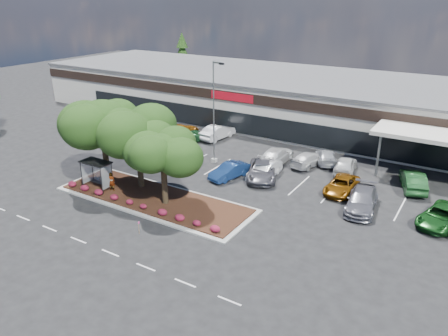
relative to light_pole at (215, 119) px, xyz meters
The scene contains 29 objects.
ground 15.36m from the light_pole, 80.46° to the right, with size 160.00×160.00×0.00m, color black.
retail_store 19.71m from the light_pole, 82.73° to the left, with size 80.40×25.20×6.25m.
landscape_island 11.39m from the light_pole, 87.67° to the right, with size 18.00×6.00×0.26m.
lane_markings 6.57m from the light_pole, 60.24° to the right, with size 33.12×20.06×0.01m.
shrub_row 13.21m from the light_pole, 88.06° to the right, with size 17.00×0.80×0.50m, color maroon, non-canonical shape.
bus_shelter 12.77m from the light_pole, 113.88° to the right, with size 2.75×1.55×2.59m.
island_tree_west 11.39m from the light_pole, 119.36° to the right, with size 7.20×7.20×7.89m, color #15330D, non-canonical shape.
island_tree_mid 9.48m from the light_pole, 102.70° to the right, with size 6.60×6.60×7.32m, color #15330D, non-canonical shape.
island_tree_east 10.95m from the light_pole, 79.82° to the right, with size 5.80×5.80×6.50m, color #15330D, non-canonical shape.
conifer_north_west 41.93m from the light_pole, 131.12° to the left, with size 4.40×4.40×10.00m, color #15330D.
person_waiting 12.38m from the light_pole, 108.20° to the right, with size 0.62×0.41×1.71m, color #594C47.
light_pole is the anchor object (origin of this frame).
survey_stake 16.25m from the light_pole, 78.29° to the right, with size 0.08×0.14×1.05m.
car_0 9.88m from the light_pole, behind, with size 1.98×4.88×1.42m, color #1D481B.
car_1 6.34m from the light_pole, 162.69° to the right, with size 2.60×5.63×1.56m, color #B2B2B2.
car_3 5.96m from the light_pole, 39.03° to the right, with size 1.55×4.43×1.46m, color navy.
car_4 7.45m from the light_pole, ahead, with size 1.59×4.55×1.50m, color silver.
car_5 7.42m from the light_pole, 11.40° to the right, with size 2.61×5.67×1.57m, color #4E4E55.
car_6 14.29m from the light_pole, ahead, with size 2.24×4.86×1.35m, color #703E08.
car_7 16.84m from the light_pole, ahead, with size 2.27×5.58×1.62m, color slate.
car_8 22.53m from the light_pole, ahead, with size 2.44×5.28×1.47m, color #144918.
car_9 10.84m from the light_pole, 147.64° to the left, with size 2.10×5.18×1.50m, color #83470D.
car_10 8.54m from the light_pole, 147.68° to the left, with size 2.39×5.19×1.44m, color #1B4824.
car_11 8.88m from the light_pole, 120.54° to the left, with size 1.81×5.18×1.71m, color silver.
car_12 7.53m from the light_pole, 30.29° to the left, with size 2.30×5.65×1.64m, color silver.
car_13 10.54m from the light_pole, 26.03° to the left, with size 1.96×4.83×1.40m, color silver.
car_14 12.36m from the light_pole, 31.06° to the left, with size 1.89×4.65×1.35m, color #9CA0A6.
car_15 13.88m from the light_pole, 19.40° to the left, with size 1.90×4.71×1.61m, color silver.
car_16 19.75m from the light_pole, 11.14° to the left, with size 1.78×5.12×1.69m, color #19471F.
Camera 1 is at (20.98, -21.79, 16.70)m, focal length 35.00 mm.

